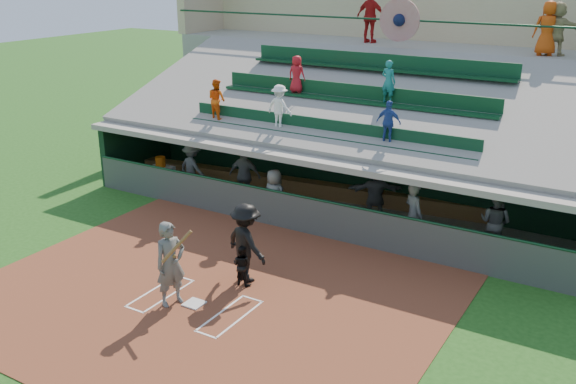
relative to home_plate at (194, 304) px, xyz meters
The scene contains 22 objects.
ground 0.04m from the home_plate, ahead, with size 100.00×100.00×0.00m, color #1E4E16.
dirt_slab 0.50m from the home_plate, 90.00° to the left, with size 11.00×9.00×0.02m, color brown.
home_plate is the anchor object (origin of this frame).
batters_box_chalk 0.01m from the home_plate, ahead, with size 2.65×1.85×0.01m.
dugout_floor 6.75m from the home_plate, 90.00° to the left, with size 16.00×3.50×0.04m, color gray.
concourse_slab 13.69m from the home_plate, 90.00° to the left, with size 20.00×3.00×4.60m, color gray.
grandstand 10.75m from the home_plate, 90.05° to the left, with size 20.40×10.40×7.80m.
batter_at_plate 1.12m from the home_plate, 155.41° to the right, with size 0.98×0.86×2.02m.
catcher 1.54m from the home_plate, 74.35° to the left, with size 0.50×0.39×1.02m, color black.
home_umpire 1.95m from the home_plate, 77.64° to the left, with size 1.30×0.75×2.01m, color black.
dugout_bench 8.03m from the home_plate, 91.82° to the left, with size 15.95×0.48×0.48m, color olive.
white_table 8.61m from the home_plate, 136.24° to the left, with size 0.83×0.63×0.73m, color white.
water_cooler 8.68m from the home_plate, 136.19° to the left, with size 0.35×0.35×0.35m, color #D75D0C.
dugout_player_a 7.91m from the home_plate, 128.84° to the left, with size 1.11×0.64×1.72m, color #585B56.
dugout_player_b 6.80m from the home_plate, 114.20° to the left, with size 1.10×0.46×1.88m, color #5C5F59.
dugout_player_c 5.40m from the home_plate, 101.49° to the left, with size 0.81×0.53×1.66m, color #555753.
dugout_player_d 7.19m from the home_plate, 78.00° to the left, with size 1.66×0.53×1.79m, color #52544F.
dugout_player_e 6.58m from the home_plate, 60.92° to the left, with size 0.67×0.44×1.84m, color #5D605A.
dugout_player_f 8.27m from the home_plate, 50.45° to the left, with size 0.88×0.68×1.80m, color #565853.
concourse_staff_a 14.34m from the home_plate, 97.03° to the left, with size 1.15×0.48×1.97m, color #B31414.
concourse_staff_b 14.70m from the home_plate, 69.17° to the left, with size 0.86×0.56×1.76m, color #CE460C.
concourse_staff_c 14.92m from the home_plate, 68.33° to the left, with size 1.61×0.51×1.74m, color tan.
Camera 1 is at (8.61, -10.17, 7.47)m, focal length 40.00 mm.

